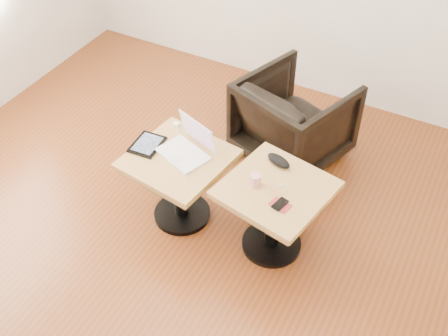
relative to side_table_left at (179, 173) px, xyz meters
The scene contains 11 objects.
room_shell 1.07m from the side_table_left, 59.90° to the right, with size 4.52×4.52×2.71m.
side_table_left is the anchor object (origin of this frame).
side_table_right 0.65m from the side_table_left, ahead, with size 0.69×0.69×0.54m.
laptop 0.19m from the side_table_left, 64.77° to the left, with size 0.38×0.35×0.22m.
tablet 0.27m from the side_table_left, behind, with size 0.19×0.23×0.02m.
charging_adapter 0.34m from the side_table_left, 123.30° to the left, with size 0.04×0.04×0.02m, color white.
glasses_case 0.64m from the side_table_left, 22.33° to the left, with size 0.17×0.07×0.05m, color black.
striped_cup 0.56m from the side_table_left, ahead, with size 0.06×0.06×0.08m, color #D5455A.
earbuds_tangle 0.69m from the side_table_left, ahead, with size 0.06×0.04×0.01m.
phone_on_sleeve 0.75m from the side_table_left, ahead, with size 0.13×0.11×0.01m.
armchair 1.03m from the side_table_left, 66.84° to the left, with size 0.70×0.72×0.65m, color black.
Camera 1 is at (1.23, -1.73, 2.87)m, focal length 45.00 mm.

